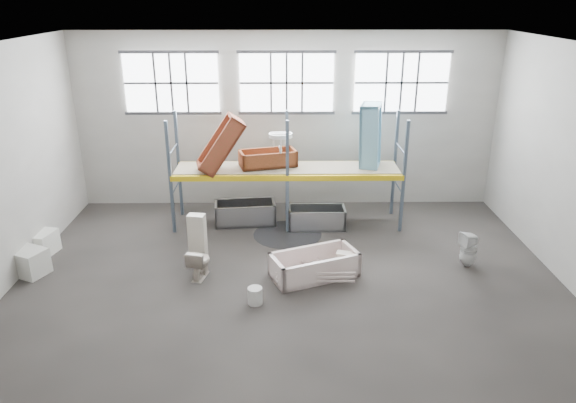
{
  "coord_description": "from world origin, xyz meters",
  "views": [
    {
      "loc": [
        -0.13,
        -10.05,
        5.92
      ],
      "look_at": [
        0.0,
        1.5,
        1.4
      ],
      "focal_mm": 33.26,
      "sensor_mm": 36.0,
      "label": 1
    }
  ],
  "objects_px": {
    "steel_tub_left": "(245,213)",
    "rust_tub_flat": "(268,158)",
    "bucket": "(255,296)",
    "toilet_beige": "(200,263)",
    "steel_tub_right": "(317,218)",
    "bathtub_beige": "(314,265)",
    "blue_tub_upright": "(370,136)",
    "toilet_white": "(469,249)",
    "carton_near": "(30,262)",
    "cistern_tall": "(198,239)"
  },
  "relations": [
    {
      "from": "steel_tub_left",
      "to": "carton_near",
      "type": "height_order",
      "value": "steel_tub_left"
    },
    {
      "from": "steel_tub_left",
      "to": "steel_tub_right",
      "type": "height_order",
      "value": "steel_tub_left"
    },
    {
      "from": "bathtub_beige",
      "to": "toilet_beige",
      "type": "distance_m",
      "value": 2.55
    },
    {
      "from": "toilet_beige",
      "to": "toilet_white",
      "type": "height_order",
      "value": "toilet_white"
    },
    {
      "from": "toilet_white",
      "to": "rust_tub_flat",
      "type": "bearing_deg",
      "value": -138.0
    },
    {
      "from": "steel_tub_right",
      "to": "cistern_tall",
      "type": "bearing_deg",
      "value": -145.59
    },
    {
      "from": "blue_tub_upright",
      "to": "toilet_white",
      "type": "bearing_deg",
      "value": -54.32
    },
    {
      "from": "steel_tub_left",
      "to": "steel_tub_right",
      "type": "xyz_separation_m",
      "value": [
        1.94,
        -0.32,
        -0.02
      ]
    },
    {
      "from": "cistern_tall",
      "to": "bucket",
      "type": "bearing_deg",
      "value": -43.53
    },
    {
      "from": "rust_tub_flat",
      "to": "bucket",
      "type": "distance_m",
      "value": 4.56
    },
    {
      "from": "blue_tub_upright",
      "to": "bucket",
      "type": "relative_size",
      "value": 4.88
    },
    {
      "from": "blue_tub_upright",
      "to": "steel_tub_right",
      "type": "bearing_deg",
      "value": -161.01
    },
    {
      "from": "carton_near",
      "to": "rust_tub_flat",
      "type": "bearing_deg",
      "value": 29.19
    },
    {
      "from": "steel_tub_left",
      "to": "bucket",
      "type": "relative_size",
      "value": 4.63
    },
    {
      "from": "steel_tub_right",
      "to": "blue_tub_upright",
      "type": "distance_m",
      "value": 2.59
    },
    {
      "from": "steel_tub_right",
      "to": "bucket",
      "type": "xyz_separation_m",
      "value": [
        -1.48,
        -3.8,
        -0.1
      ]
    },
    {
      "from": "bathtub_beige",
      "to": "toilet_beige",
      "type": "xyz_separation_m",
      "value": [
        -2.55,
        -0.02,
        0.08
      ]
    },
    {
      "from": "steel_tub_right",
      "to": "bucket",
      "type": "distance_m",
      "value": 4.08
    },
    {
      "from": "blue_tub_upright",
      "to": "bucket",
      "type": "bearing_deg",
      "value": -124.08
    },
    {
      "from": "steel_tub_left",
      "to": "rust_tub_flat",
      "type": "xyz_separation_m",
      "value": [
        0.64,
        0.13,
        1.52
      ]
    },
    {
      "from": "bathtub_beige",
      "to": "carton_near",
      "type": "height_order",
      "value": "carton_near"
    },
    {
      "from": "bathtub_beige",
      "to": "cistern_tall",
      "type": "xyz_separation_m",
      "value": [
        -2.68,
        0.69,
        0.33
      ]
    },
    {
      "from": "toilet_beige",
      "to": "steel_tub_right",
      "type": "relative_size",
      "value": 0.47
    },
    {
      "from": "rust_tub_flat",
      "to": "blue_tub_upright",
      "type": "distance_m",
      "value": 2.78
    },
    {
      "from": "bathtub_beige",
      "to": "bucket",
      "type": "height_order",
      "value": "bathtub_beige"
    },
    {
      "from": "bucket",
      "to": "carton_near",
      "type": "height_order",
      "value": "carton_near"
    },
    {
      "from": "bathtub_beige",
      "to": "cistern_tall",
      "type": "distance_m",
      "value": 2.79
    },
    {
      "from": "toilet_beige",
      "to": "cistern_tall",
      "type": "bearing_deg",
      "value": -66.15
    },
    {
      "from": "toilet_white",
      "to": "carton_near",
      "type": "height_order",
      "value": "toilet_white"
    },
    {
      "from": "steel_tub_right",
      "to": "steel_tub_left",
      "type": "bearing_deg",
      "value": 170.78
    },
    {
      "from": "carton_near",
      "to": "cistern_tall",
      "type": "bearing_deg",
      "value": 8.09
    },
    {
      "from": "bathtub_beige",
      "to": "blue_tub_upright",
      "type": "distance_m",
      "value": 4.14
    },
    {
      "from": "cistern_tall",
      "to": "toilet_white",
      "type": "height_order",
      "value": "cistern_tall"
    },
    {
      "from": "cistern_tall",
      "to": "rust_tub_flat",
      "type": "relative_size",
      "value": 0.81
    },
    {
      "from": "rust_tub_flat",
      "to": "steel_tub_left",
      "type": "bearing_deg",
      "value": -168.06
    },
    {
      "from": "bucket",
      "to": "toilet_beige",
      "type": "bearing_deg",
      "value": 139.15
    },
    {
      "from": "bathtub_beige",
      "to": "carton_near",
      "type": "xyz_separation_m",
      "value": [
        -6.39,
        0.16,
        0.02
      ]
    },
    {
      "from": "cistern_tall",
      "to": "carton_near",
      "type": "xyz_separation_m",
      "value": [
        -3.71,
        -0.53,
        -0.31
      ]
    },
    {
      "from": "rust_tub_flat",
      "to": "blue_tub_upright",
      "type": "relative_size",
      "value": 0.86
    },
    {
      "from": "bathtub_beige",
      "to": "toilet_white",
      "type": "bearing_deg",
      "value": -15.12
    },
    {
      "from": "rust_tub_flat",
      "to": "bucket",
      "type": "bearing_deg",
      "value": -92.46
    },
    {
      "from": "steel_tub_right",
      "to": "carton_near",
      "type": "bearing_deg",
      "value": -159.18
    },
    {
      "from": "cistern_tall",
      "to": "rust_tub_flat",
      "type": "xyz_separation_m",
      "value": [
        1.59,
        2.43,
        1.22
      ]
    },
    {
      "from": "steel_tub_right",
      "to": "blue_tub_upright",
      "type": "height_order",
      "value": "blue_tub_upright"
    },
    {
      "from": "toilet_beige",
      "to": "steel_tub_right",
      "type": "xyz_separation_m",
      "value": [
        2.76,
        2.69,
        -0.08
      ]
    },
    {
      "from": "carton_near",
      "to": "blue_tub_upright",
      "type": "bearing_deg",
      "value": 20.5
    },
    {
      "from": "toilet_white",
      "to": "steel_tub_right",
      "type": "relative_size",
      "value": 0.55
    },
    {
      "from": "bathtub_beige",
      "to": "rust_tub_flat",
      "type": "relative_size",
      "value": 1.28
    },
    {
      "from": "bathtub_beige",
      "to": "steel_tub_right",
      "type": "relative_size",
      "value": 1.24
    },
    {
      "from": "cistern_tall",
      "to": "bathtub_beige",
      "type": "bearing_deg",
      "value": -5.81
    }
  ]
}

